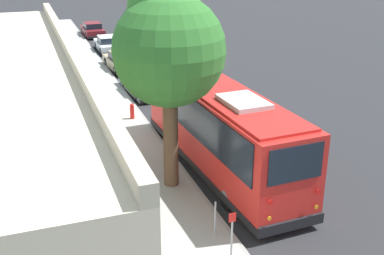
% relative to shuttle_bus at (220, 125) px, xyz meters
% --- Properties ---
extents(ground_plane, '(160.00, 160.00, 0.00)m').
position_rel_shuttle_bus_xyz_m(ground_plane, '(0.56, -0.45, -1.92)').
color(ground_plane, '#28282B').
extents(sidewalk_slab, '(80.00, 3.03, 0.15)m').
position_rel_shuttle_bus_xyz_m(sidewalk_slab, '(0.56, 3.07, -1.84)').
color(sidewalk_slab, '#A3A099').
rests_on(sidewalk_slab, ground).
extents(curb_strip, '(80.00, 0.14, 0.15)m').
position_rel_shuttle_bus_xyz_m(curb_strip, '(0.56, 1.49, -1.84)').
color(curb_strip, gray).
rests_on(curb_strip, ground).
extents(shuttle_bus, '(10.75, 3.10, 3.57)m').
position_rel_shuttle_bus_xyz_m(shuttle_bus, '(0.00, 0.00, 0.00)').
color(shuttle_bus, red).
rests_on(shuttle_bus, ground).
extents(parked_sedan_gray, '(4.65, 1.88, 1.26)m').
position_rel_shuttle_bus_xyz_m(parked_sedan_gray, '(11.00, 0.51, -1.34)').
color(parked_sedan_gray, slate).
rests_on(parked_sedan_gray, ground).
extents(parked_sedan_tan, '(4.46, 2.02, 1.30)m').
position_rel_shuttle_bus_xyz_m(parked_sedan_tan, '(16.96, 0.46, -1.31)').
color(parked_sedan_tan, tan).
rests_on(parked_sedan_tan, ground).
extents(parked_sedan_white, '(4.20, 1.71, 1.26)m').
position_rel_shuttle_bus_xyz_m(parked_sedan_white, '(23.35, 0.32, -1.34)').
color(parked_sedan_white, silver).
rests_on(parked_sedan_white, ground).
extents(parked_sedan_maroon, '(4.26, 1.86, 1.31)m').
position_rel_shuttle_bus_xyz_m(parked_sedan_maroon, '(30.31, 0.48, -1.31)').
color(parked_sedan_maroon, maroon).
rests_on(parked_sedan_maroon, ground).
extents(street_tree, '(3.92, 3.92, 7.65)m').
position_rel_shuttle_bus_xyz_m(street_tree, '(-0.75, 2.30, 3.56)').
color(street_tree, brown).
rests_on(street_tree, sidewalk_slab).
extents(sign_post_near, '(0.06, 0.22, 1.48)m').
position_rel_shuttle_bus_xyz_m(sign_post_near, '(-5.72, 1.99, -1.00)').
color(sign_post_near, gray).
rests_on(sign_post_near, sidewalk_slab).
extents(sign_post_far, '(0.06, 0.06, 1.15)m').
position_rel_shuttle_bus_xyz_m(sign_post_far, '(-4.47, 1.99, -1.19)').
color(sign_post_far, gray).
rests_on(sign_post_far, sidewalk_slab).
extents(fire_hydrant, '(0.22, 0.22, 0.81)m').
position_rel_shuttle_bus_xyz_m(fire_hydrant, '(6.57, 2.10, -1.36)').
color(fire_hydrant, red).
rests_on(fire_hydrant, sidewalk_slab).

